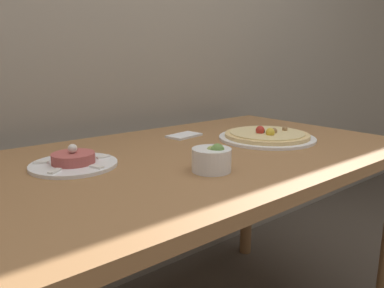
# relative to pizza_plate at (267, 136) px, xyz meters

# --- Properties ---
(dining_table) EXTENTS (1.47, 0.85, 0.74)m
(dining_table) POSITION_rel_pizza_plate_xyz_m (-0.34, 0.02, -0.10)
(dining_table) COLOR olive
(dining_table) RESTS_ON ground_plane
(pizza_plate) EXTENTS (0.35, 0.35, 0.05)m
(pizza_plate) POSITION_rel_pizza_plate_xyz_m (0.00, 0.00, 0.00)
(pizza_plate) COLOR white
(pizza_plate) RESTS_ON dining_table
(tartare_plate) EXTENTS (0.24, 0.24, 0.06)m
(tartare_plate) POSITION_rel_pizza_plate_xyz_m (-0.69, 0.11, 0.00)
(tartare_plate) COLOR white
(tartare_plate) RESTS_ON dining_table
(small_bowl) EXTENTS (0.11, 0.11, 0.08)m
(small_bowl) POSITION_rel_pizza_plate_xyz_m (-0.42, -0.16, 0.02)
(small_bowl) COLOR white
(small_bowl) RESTS_ON dining_table
(napkin) EXTENTS (0.14, 0.10, 0.01)m
(napkin) POSITION_rel_pizza_plate_xyz_m (-0.20, 0.24, -0.01)
(napkin) COLOR white
(napkin) RESTS_ON dining_table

